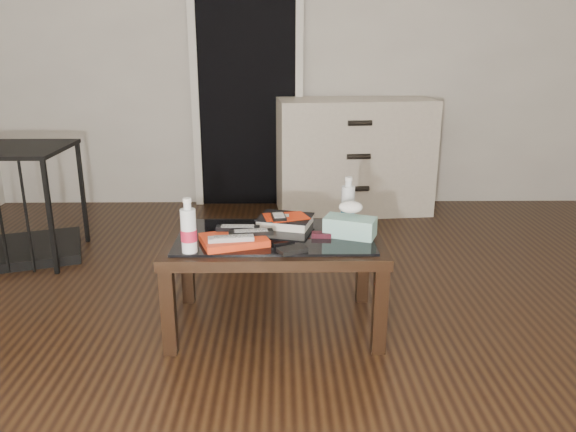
# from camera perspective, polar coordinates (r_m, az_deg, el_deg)

# --- Properties ---
(ground) EXTENTS (5.00, 5.00, 0.00)m
(ground) POSITION_cam_1_polar(r_m,az_deg,el_deg) (2.54, 2.43, -14.09)
(ground) COLOR black
(ground) RESTS_ON ground
(doorway) EXTENTS (0.90, 0.08, 2.07)m
(doorway) POSITION_cam_1_polar(r_m,az_deg,el_deg) (4.65, -4.19, 13.57)
(doorway) COLOR black
(doorway) RESTS_ON ground
(coffee_table) EXTENTS (1.00, 0.60, 0.46)m
(coffee_table) POSITION_cam_1_polar(r_m,az_deg,el_deg) (2.64, -1.36, -3.27)
(coffee_table) COLOR black
(coffee_table) RESTS_ON ground
(dresser) EXTENTS (1.24, 0.61, 0.90)m
(dresser) POSITION_cam_1_polar(r_m,az_deg,el_deg) (4.52, 6.72, 6.04)
(dresser) COLOR beige
(dresser) RESTS_ON ground
(pet_crate) EXTENTS (1.05, 0.86, 0.71)m
(pet_crate) POSITION_cam_1_polar(r_m,az_deg,el_deg) (3.98, -27.10, -0.59)
(pet_crate) COLOR black
(pet_crate) RESTS_ON ground
(magazines) EXTENTS (0.33, 0.29, 0.03)m
(magazines) POSITION_cam_1_polar(r_m,az_deg,el_deg) (2.52, -5.52, -2.44)
(magazines) COLOR red
(magazines) RESTS_ON coffee_table
(remote_silver) EXTENTS (0.21, 0.08, 0.02)m
(remote_silver) POSITION_cam_1_polar(r_m,az_deg,el_deg) (2.46, -5.82, -2.27)
(remote_silver) COLOR #A6A6AB
(remote_silver) RESTS_ON magazines
(remote_black_front) EXTENTS (0.20, 0.08, 0.02)m
(remote_black_front) POSITION_cam_1_polar(r_m,az_deg,el_deg) (2.53, -3.79, -1.66)
(remote_black_front) COLOR black
(remote_black_front) RESTS_ON magazines
(remote_black_back) EXTENTS (0.20, 0.06, 0.02)m
(remote_black_back) POSITION_cam_1_polar(r_m,az_deg,el_deg) (2.60, -5.12, -1.21)
(remote_black_back) COLOR black
(remote_black_back) RESTS_ON magazines
(textbook) EXTENTS (0.29, 0.26, 0.05)m
(textbook) POSITION_cam_1_polar(r_m,az_deg,el_deg) (2.74, -0.28, -0.50)
(textbook) COLOR black
(textbook) RESTS_ON coffee_table
(dvd_mailers) EXTENTS (0.21, 0.17, 0.01)m
(dvd_mailers) POSITION_cam_1_polar(r_m,az_deg,el_deg) (2.73, -0.44, -0.01)
(dvd_mailers) COLOR red
(dvd_mailers) RESTS_ON textbook
(ipod) EXTENTS (0.08, 0.11, 0.02)m
(ipod) POSITION_cam_1_polar(r_m,az_deg,el_deg) (2.69, -0.95, -0.06)
(ipod) COLOR black
(ipod) RESTS_ON dvd_mailers
(flip_phone) EXTENTS (0.09, 0.05, 0.02)m
(flip_phone) POSITION_cam_1_polar(r_m,az_deg,el_deg) (2.59, 3.42, -1.91)
(flip_phone) COLOR black
(flip_phone) RESTS_ON coffee_table
(wallet) EXTENTS (0.14, 0.12, 0.02)m
(wallet) POSITION_cam_1_polar(r_m,az_deg,el_deg) (2.40, 0.42, -3.46)
(wallet) COLOR black
(wallet) RESTS_ON coffee_table
(water_bottle_left) EXTENTS (0.07, 0.07, 0.24)m
(water_bottle_left) POSITION_cam_1_polar(r_m,az_deg,el_deg) (2.41, -10.08, -0.95)
(water_bottle_left) COLOR white
(water_bottle_left) RESTS_ON coffee_table
(water_bottle_right) EXTENTS (0.07, 0.07, 0.24)m
(water_bottle_right) POSITION_cam_1_polar(r_m,az_deg,el_deg) (2.76, 6.11, 1.56)
(water_bottle_right) COLOR white
(water_bottle_right) RESTS_ON coffee_table
(tissue_box) EXTENTS (0.26, 0.19, 0.09)m
(tissue_box) POSITION_cam_1_polar(r_m,az_deg,el_deg) (2.60, 6.32, -1.10)
(tissue_box) COLOR teal
(tissue_box) RESTS_ON coffee_table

